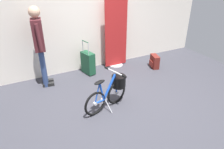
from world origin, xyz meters
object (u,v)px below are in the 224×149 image
object	(u,v)px
visitor_near_wall	(39,43)
backpack_on_floor	(154,62)
floor_banner_stand	(116,38)
folding_bike_foreground	(111,90)
rolling_suitcase	(88,63)

from	to	relation	value
visitor_near_wall	backpack_on_floor	size ratio (longest dim) A/B	4.78
floor_banner_stand	backpack_on_floor	xyz separation A→B (m)	(0.82, -0.56, -0.60)
folding_bike_foreground	backpack_on_floor	bearing A→B (deg)	29.54
visitor_near_wall	rolling_suitcase	world-z (taller)	visitor_near_wall
floor_banner_stand	backpack_on_floor	world-z (taller)	floor_banner_stand
visitor_near_wall	floor_banner_stand	bearing A→B (deg)	6.01
floor_banner_stand	rolling_suitcase	distance (m)	0.95
floor_banner_stand	rolling_suitcase	xyz separation A→B (m)	(-0.82, -0.11, -0.47)
folding_bike_foreground	visitor_near_wall	xyz separation A→B (m)	(-0.93, 1.36, 0.62)
folding_bike_foreground	visitor_near_wall	world-z (taller)	visitor_near_wall
visitor_near_wall	backpack_on_floor	bearing A→B (deg)	-7.86
floor_banner_stand	backpack_on_floor	bearing A→B (deg)	-34.40
floor_banner_stand	folding_bike_foreground	size ratio (longest dim) A/B	1.79
visitor_near_wall	rolling_suitcase	distance (m)	1.24
rolling_suitcase	visitor_near_wall	bearing A→B (deg)	-175.51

